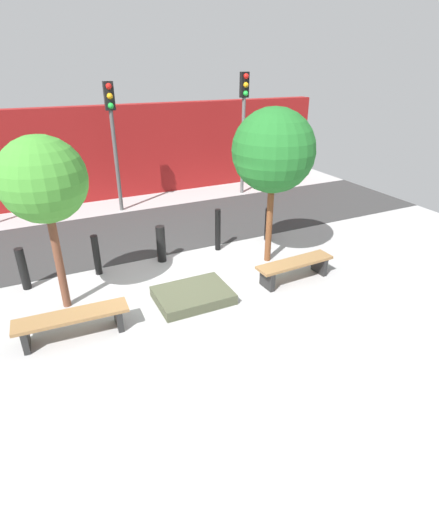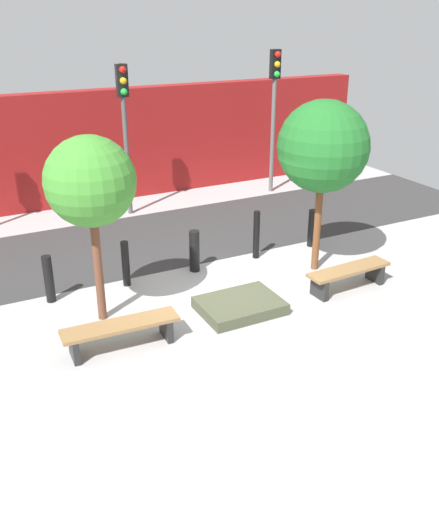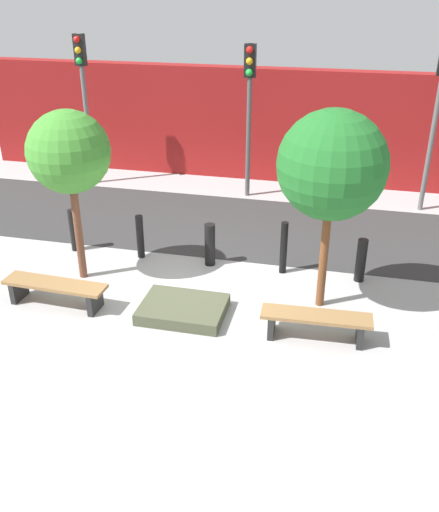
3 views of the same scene
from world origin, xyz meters
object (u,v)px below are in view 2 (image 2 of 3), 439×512
bollard_left (126,264)px  traffic_light_mid_west (124,114)px  bench_right (349,274)px  bollard_center (194,251)px  tree_behind_left_bench (90,183)px  bollard_far_right (312,228)px  bollard_far_left (49,279)px  bollard_right (256,235)px  traffic_light_mid_east (274,97)px  planter_bed (240,306)px  tree_behind_right_bench (323,147)px  bench_left (121,330)px

bollard_left → traffic_light_mid_west: (1.49, 4.08, 2.17)m
bench_right → bollard_center: 3.15m
bollard_center → tree_behind_left_bench: bearing=-155.2°
bollard_center → traffic_light_mid_west: 4.64m
bollard_far_right → traffic_light_mid_west: size_ratio=0.23×
bollard_far_right → traffic_light_mid_west: 5.51m
bollard_far_left → bollard_right: bollard_right is taller
bench_right → traffic_light_mid_east: bearing=68.7°
tree_behind_left_bench → bollard_center: (2.30, 1.06, -2.05)m
tree_behind_left_bench → bollard_far_right: bearing=11.4°
planter_bed → bollard_center: (0.00, 1.95, 0.34)m
bollard_left → bollard_far_right: bearing=0.0°
bollard_right → tree_behind_left_bench: bearing=-164.3°
bollard_far_left → planter_bed: bearing=-33.2°
bollard_left → bollard_far_right: size_ratio=1.07×
bench_right → bollard_far_right: (0.68, 2.15, 0.11)m
bench_right → tree_behind_left_bench: tree_behind_left_bench is taller
tree_behind_left_bench → bollard_left: bearing=52.6°
tree_behind_left_bench → bollard_right: (3.79, 1.06, -1.95)m
tree_behind_right_bench → bollard_left: 4.48m
tree_behind_right_bench → bollard_left: bearing=164.3°
tree_behind_left_bench → tree_behind_right_bench: (4.60, 0.00, 0.10)m
tree_behind_left_bench → bollard_far_left: 2.39m
bollard_center → bench_right: bearing=-43.1°
planter_bed → bollard_center: 1.98m
bench_right → planter_bed: bench_right is taller
planter_bed → traffic_light_mid_east: size_ratio=0.36×
bollard_far_left → traffic_light_mid_west: (2.98, 4.08, 2.18)m
tree_behind_left_bench → traffic_light_mid_east: (6.73, 5.15, 0.27)m
bollard_right → traffic_light_mid_west: (-1.49, 4.08, 2.10)m
bollard_left → bollard_center: 1.49m
bench_left → traffic_light_mid_east: size_ratio=0.47×
bollard_far_right → bench_left: bearing=-157.8°
tree_behind_right_bench → bollard_far_left: 5.79m
planter_bed → bollard_left: bollard_left is taller
bench_left → bollard_left: bearing=71.8°
bench_left → traffic_light_mid_west: bearing=72.3°
traffic_light_mid_west → bollard_center: bearing=-90.0°
bench_left → bollard_right: bollard_right is taller
planter_bed → bollard_right: 2.49m
bollard_far_left → bollard_far_right: bearing=0.0°
bench_left → tree_behind_left_bench: size_ratio=0.58×
planter_bed → tree_behind_left_bench: 3.43m
bollard_center → traffic_light_mid_east: 6.46m
bollard_far_left → traffic_light_mid_east: size_ratio=0.23×
bollard_left → bollard_right: size_ratio=0.86×
bench_right → traffic_light_mid_west: 7.04m
planter_bed → bollard_left: size_ratio=1.57×
bollard_left → traffic_light_mid_west: traffic_light_mid_west is taller
planter_bed → bollard_far_right: bearing=33.2°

